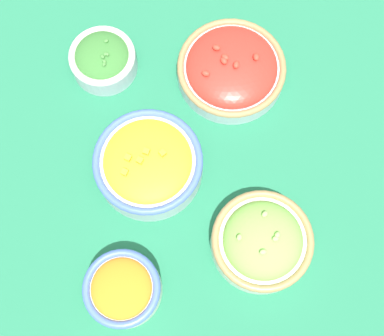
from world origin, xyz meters
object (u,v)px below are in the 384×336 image
Objects in this scene: bowl_cherry_tomatoes at (231,69)px; bowl_broccoli at (103,59)px; bowl_squash at (148,164)px; bowl_carrots at (123,289)px; bowl_lettuce at (262,241)px.

bowl_cherry_tomatoes is 1.64× the size of bowl_broccoli.
bowl_carrots is at bearing 163.34° from bowl_squash.
bowl_squash is 1.54× the size of bowl_broccoli.
bowl_lettuce reaches higher than bowl_carrots.
bowl_squash reaches higher than bowl_cherry_tomatoes.
bowl_cherry_tomatoes is at bearing -45.12° from bowl_squash.
bowl_broccoli is (0.04, 0.22, 0.01)m from bowl_cherry_tomatoes.
bowl_squash is 0.22m from bowl_lettuce.
bowl_cherry_tomatoes is at bearing -31.66° from bowl_carrots.
bowl_carrots is at bearing 148.34° from bowl_cherry_tomatoes.
bowl_squash is 1.50× the size of bowl_carrots.
bowl_lettuce is (-0.35, -0.23, 0.00)m from bowl_broccoli.
bowl_squash reaches higher than bowl_broccoli.
bowl_carrots is at bearing 102.06° from bowl_lettuce.
bowl_squash is at bearing -16.66° from bowl_carrots.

